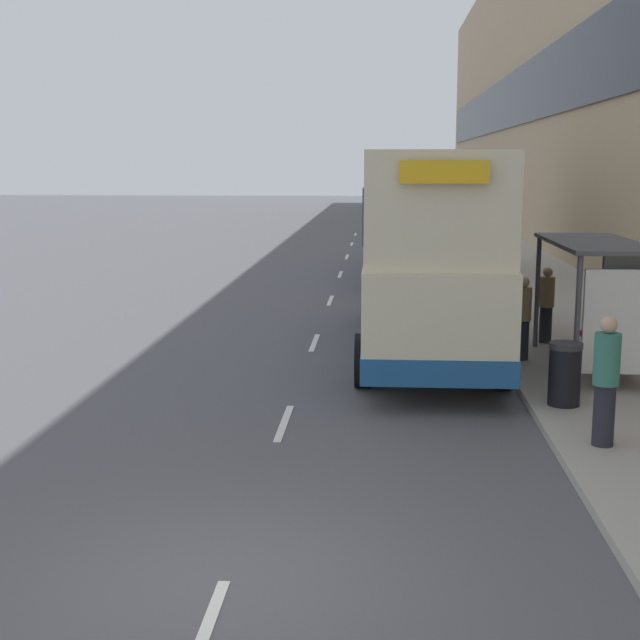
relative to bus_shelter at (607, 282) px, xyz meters
name	(u,v)px	position (x,y,z in m)	size (l,w,h in m)	color
ground_plane	(225,580)	(-5.77, -8.86, -1.88)	(220.00, 220.00, 0.00)	#515156
pavement	(477,243)	(0.73, 29.64, -1.81)	(5.00, 93.00, 0.14)	#A39E93
terrace_facade	(563,72)	(4.72, 29.64, 6.73)	(3.10, 93.00, 17.23)	tan
lane_mark_0	(204,634)	(-5.77, -9.89, -1.87)	(0.12, 2.00, 0.01)	silver
lane_mark_1	(284,423)	(-5.77, -3.40, -1.87)	(0.12, 2.00, 0.01)	silver
lane_mark_2	(314,343)	(-5.77, 3.09, -1.87)	(0.12, 2.00, 0.01)	silver
lane_mark_3	(330,300)	(-5.77, 9.59, -1.87)	(0.12, 2.00, 0.01)	silver
lane_mark_4	(340,274)	(-5.77, 16.08, -1.87)	(0.12, 2.00, 0.01)	silver
lane_mark_5	(347,257)	(-5.77, 22.57, -1.87)	(0.12, 2.00, 0.01)	silver
lane_mark_6	(352,244)	(-5.77, 29.07, -1.87)	(0.12, 2.00, 0.01)	silver
lane_mark_7	(355,234)	(-5.77, 35.56, -1.87)	(0.12, 2.00, 0.01)	silver
bus_shelter	(607,282)	(0.00, 0.00, 0.00)	(1.60, 4.20, 2.48)	#4C4C51
double_decker_bus_near	(426,248)	(-3.30, 2.21, 0.41)	(2.85, 10.27, 4.30)	beige
double_decker_bus_ahead	(413,214)	(-3.10, 16.02, 0.41)	(2.85, 11.07, 4.30)	beige
car_0	(398,213)	(-3.14, 43.18, -1.03)	(1.96, 4.03, 1.71)	black
car_1	(389,205)	(-3.62, 54.18, -0.99)	(2.05, 4.38, 1.80)	maroon
pedestrian_1	(606,380)	(-1.10, -4.64, -0.79)	(0.37, 0.37, 1.85)	#23232D
pedestrian_2	(546,304)	(-0.58, 2.82, -0.87)	(0.34, 0.34, 1.69)	#23232D
pedestrian_4	(523,317)	(-1.38, 0.99, -0.87)	(0.34, 0.34, 1.70)	#23232D
litter_bin	(565,374)	(-1.22, -2.50, -1.21)	(0.55, 0.55, 1.05)	black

